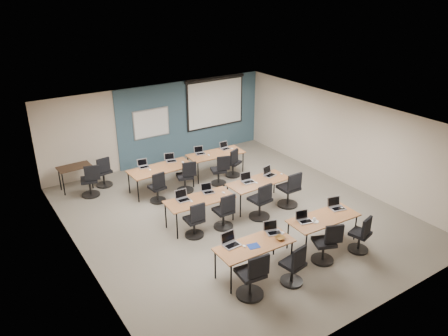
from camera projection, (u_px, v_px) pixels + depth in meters
floor at (234, 215)px, 11.79m from camera, size 8.00×9.00×0.02m
ceiling at (235, 119)px, 10.71m from camera, size 8.00×9.00×0.02m
wall_back at (159, 124)px, 14.70m from camera, size 8.00×0.04×2.70m
wall_front at (377, 254)px, 7.81m from camera, size 8.00×0.04×2.70m
wall_left at (79, 211)px, 9.24m from camera, size 0.04×9.00×2.70m
wall_right at (343, 140)px, 13.26m from camera, size 0.04×9.00×2.70m
blue_accent_panel at (192, 118)px, 15.30m from camera, size 5.50×0.04×2.70m
whiteboard at (151, 123)px, 14.45m from camera, size 1.28×0.03×0.98m
projector_screen at (215, 100)px, 15.52m from camera, size 2.40×0.10×1.82m
training_table_front_left at (254, 246)px, 9.21m from camera, size 1.71×0.71×0.73m
training_table_front_right at (323, 219)px, 10.24m from camera, size 1.74×0.73×0.73m
training_table_mid_left at (200, 200)px, 11.09m from camera, size 1.77×0.74×0.73m
training_table_mid_right at (259, 182)px, 12.07m from camera, size 1.79×0.74×0.73m
training_table_back_left at (161, 169)px, 12.89m from camera, size 1.91×0.80×0.73m
training_table_back_right at (216, 155)px, 13.95m from camera, size 1.82×0.76×0.73m
laptop_0 at (230, 242)px, 9.16m from camera, size 0.35×0.30×0.27m
mouse_0 at (244, 246)px, 9.11m from camera, size 0.08×0.11×0.04m
task_chair_0 at (252, 279)px, 8.61m from camera, size 0.57×0.57×1.04m
laptop_1 at (273, 230)px, 9.60m from camera, size 0.33×0.28×0.25m
mouse_1 at (283, 233)px, 9.59m from camera, size 0.07×0.10×0.03m
task_chair_1 at (294, 268)px, 8.99m from camera, size 0.48×0.48×0.97m
laptop_2 at (304, 219)px, 10.05m from camera, size 0.31×0.27×0.24m
mouse_2 at (315, 218)px, 10.15m from camera, size 0.09×0.12×0.04m
task_chair_2 at (326, 246)px, 9.70m from camera, size 0.54×0.51×0.99m
laptop_3 at (336, 206)px, 10.61m from camera, size 0.35×0.30×0.27m
mouse_3 at (342, 208)px, 10.62m from camera, size 0.08×0.11×0.04m
task_chair_3 at (361, 237)px, 10.07m from camera, size 0.48×0.47×0.96m
laptop_4 at (183, 197)px, 11.01m from camera, size 0.33×0.28×0.25m
mouse_4 at (192, 201)px, 10.93m from camera, size 0.07×0.09×0.03m
task_chair_4 at (195, 223)px, 10.65m from camera, size 0.48×0.48×0.96m
laptop_5 at (208, 190)px, 11.40m from camera, size 0.30×0.25×0.23m
mouse_5 at (223, 193)px, 11.37m from camera, size 0.07×0.11×0.04m
task_chair_5 at (225, 214)px, 11.01m from camera, size 0.50×0.50×0.99m
laptop_6 at (247, 180)px, 11.98m from camera, size 0.33×0.28×0.25m
mouse_6 at (256, 183)px, 11.91m from camera, size 0.08×0.11×0.04m
task_chair_6 at (261, 204)px, 11.46m from camera, size 0.57×0.57×1.04m
laptop_7 at (269, 173)px, 12.38m from camera, size 0.33×0.28×0.25m
mouse_7 at (282, 174)px, 12.45m from camera, size 0.07×0.10×0.03m
task_chair_7 at (290, 192)px, 12.08m from camera, size 0.57×0.57×1.05m
laptop_8 at (143, 165)px, 12.91m from camera, size 0.30×0.26×0.23m
mouse_8 at (150, 170)px, 12.72m from camera, size 0.09×0.11×0.04m
task_chair_8 at (158, 190)px, 12.31m from camera, size 0.46×0.46×0.95m
laptop_9 at (171, 159)px, 13.33m from camera, size 0.31×0.26×0.24m
mouse_9 at (183, 162)px, 13.24m from camera, size 0.07×0.10×0.04m
task_chair_9 at (186, 179)px, 12.92m from camera, size 0.51×0.51×0.99m
laptop_10 at (200, 152)px, 13.89m from camera, size 0.30×0.26×0.23m
mouse_10 at (209, 155)px, 13.77m from camera, size 0.07×0.11×0.04m
task_chair_10 at (220, 173)px, 13.37m from camera, size 0.50×0.49×0.97m
laptop_11 at (225, 147)px, 14.28m from camera, size 0.30×0.25×0.23m
mouse_11 at (232, 148)px, 14.29m from camera, size 0.07×0.11×0.03m
task_chair_11 at (233, 165)px, 13.92m from camera, size 0.51×0.48×0.96m
blue_mousepad at (254, 246)px, 9.13m from camera, size 0.28×0.25×0.01m
snack_bowl at (280, 238)px, 9.37m from camera, size 0.22×0.22×0.05m
snack_plate at (315, 221)px, 10.04m from camera, size 0.22×0.22×0.01m
coffee_cup at (314, 220)px, 10.02m from camera, size 0.08×0.08×0.06m
utility_table at (74, 169)px, 12.96m from camera, size 0.96×0.53×0.75m
spare_chair_a at (104, 174)px, 13.25m from camera, size 0.50×0.50×0.98m
spare_chair_b at (90, 183)px, 12.65m from camera, size 0.53×0.53×1.01m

